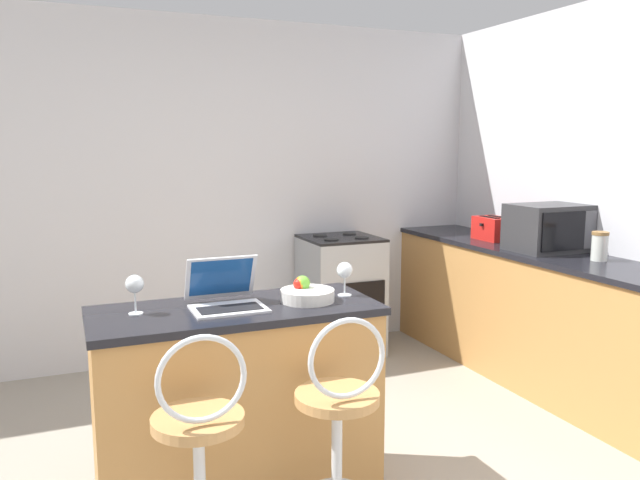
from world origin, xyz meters
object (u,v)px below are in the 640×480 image
(laptop, at_px, (225,295))
(wine_glass_tall, at_px, (345,271))
(fruit_bowl, at_px, (306,293))
(bar_stool_near, at_px, (200,470))
(storage_jar, at_px, (600,246))
(microwave, at_px, (549,228))
(toaster, at_px, (493,228))
(stove_range, at_px, (340,295))
(bar_stool_far, at_px, (339,443))
(wine_glass_short, at_px, (135,285))

(laptop, distance_m, wine_glass_tall, 0.58)
(laptop, relative_size, fruit_bowl, 1.28)
(bar_stool_near, relative_size, storage_jar, 5.53)
(storage_jar, bearing_deg, fruit_bowl, -173.19)
(microwave, xyz_separation_m, toaster, (-0.03, 0.55, -0.07))
(bar_stool_near, distance_m, laptop, 0.78)
(laptop, xyz_separation_m, stove_range, (1.36, 1.76, -0.52))
(fruit_bowl, bearing_deg, stove_range, 61.12)
(wine_glass_tall, bearing_deg, toaster, 33.49)
(bar_stool_far, xyz_separation_m, stove_range, (1.04, 2.29, -0.01))
(toaster, height_order, fruit_bowl, toaster)
(bar_stool_near, distance_m, wine_glass_tall, 1.13)
(wine_glass_short, xyz_separation_m, wine_glass_tall, (0.96, -0.04, -0.01))
(storage_jar, distance_m, wine_glass_short, 2.83)
(laptop, relative_size, toaster, 1.12)
(bar_stool_near, xyz_separation_m, fruit_bowl, (0.61, 0.50, 0.50))
(microwave, height_order, wine_glass_tall, microwave)
(stove_range, bearing_deg, bar_stool_far, -114.51)
(laptop, bearing_deg, microwave, 14.58)
(toaster, relative_size, wine_glass_tall, 1.75)
(bar_stool_far, distance_m, storage_jar, 2.31)
(bar_stool_near, xyz_separation_m, wine_glass_tall, (0.82, 0.52, 0.58))
(laptop, xyz_separation_m, fruit_bowl, (0.37, -0.04, -0.02))
(bar_stool_near, distance_m, stove_range, 2.79)
(stove_range, distance_m, storage_jar, 1.96)
(bar_stool_near, height_order, storage_jar, storage_jar)
(fruit_bowl, height_order, wine_glass_short, wine_glass_short)
(laptop, distance_m, stove_range, 2.28)
(laptop, distance_m, storage_jar, 2.44)
(wine_glass_tall, bearing_deg, bar_stool_near, -147.61)
(bar_stool_near, distance_m, toaster, 3.16)
(wine_glass_short, bearing_deg, fruit_bowl, -4.63)
(stove_range, relative_size, wine_glass_tall, 5.76)
(bar_stool_far, xyz_separation_m, wine_glass_short, (-0.70, 0.56, 0.59))
(bar_stool_near, xyz_separation_m, microwave, (2.64, 1.16, 0.62))
(bar_stool_far, height_order, fruit_bowl, fruit_bowl)
(bar_stool_far, bearing_deg, toaster, 39.68)
(stove_range, distance_m, wine_glass_short, 2.53)
(toaster, bearing_deg, bar_stool_near, -146.85)
(bar_stool_far, distance_m, stove_range, 2.51)
(storage_jar, height_order, wine_glass_tall, storage_jar)
(stove_range, bearing_deg, wine_glass_short, -135.27)
(toaster, distance_m, stove_range, 1.29)
(bar_stool_near, distance_m, wine_glass_short, 0.82)
(storage_jar, distance_m, wine_glass_tall, 1.87)
(storage_jar, height_order, wine_glass_short, storage_jar)
(bar_stool_far, relative_size, microwave, 1.99)
(microwave, bearing_deg, fruit_bowl, -161.97)
(bar_stool_far, relative_size, laptop, 3.15)
(bar_stool_far, height_order, microwave, microwave)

